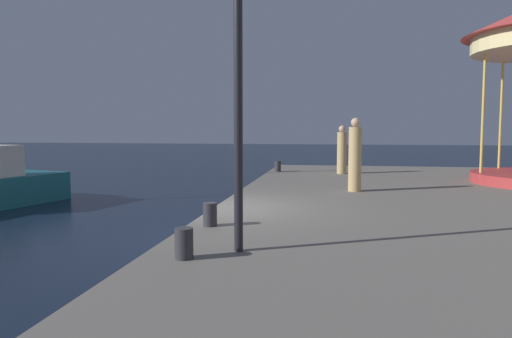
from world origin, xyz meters
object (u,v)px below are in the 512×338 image
object	(u,v)px
bollard_south	(210,214)
bollard_center	(278,166)
person_far_corner	(355,157)
bollard_north	(184,243)
lamp_post_mid_promenade	(238,33)
person_by_the_water	(342,151)

from	to	relation	value
bollard_south	bollard_center	bearing A→B (deg)	90.32
bollard_center	bollard_south	bearing A→B (deg)	-89.68
person_far_corner	bollard_north	bearing A→B (deg)	-108.67
lamp_post_mid_promenade	bollard_north	bearing A→B (deg)	-140.62
bollard_center	person_by_the_water	world-z (taller)	person_by_the_water
bollard_south	person_far_corner	xyz separation A→B (m)	(2.60, 5.02, 0.71)
lamp_post_mid_promenade	person_far_corner	bearing A→B (deg)	74.86
bollard_south	person_far_corner	size ratio (longest dim) A/B	0.21
person_by_the_water	person_far_corner	size ratio (longest dim) A/B	0.90
person_far_corner	bollard_center	bearing A→B (deg)	116.51
bollard_north	person_by_the_water	world-z (taller)	person_by_the_water
lamp_post_mid_promenade	bollard_center	size ratio (longest dim) A/B	10.70
person_by_the_water	person_far_corner	xyz separation A→B (m)	(0.29, -4.88, 0.09)
bollard_center	person_by_the_water	size ratio (longest dim) A/B	0.23
person_by_the_water	person_far_corner	bearing A→B (deg)	-86.63
lamp_post_mid_promenade	person_by_the_water	size ratio (longest dim) A/B	2.46
bollard_center	person_by_the_water	xyz separation A→B (m)	(2.37, -0.46, 0.61)
bollard_center	person_by_the_water	bearing A→B (deg)	-10.97
bollard_north	person_far_corner	size ratio (longest dim) A/B	0.21
bollard_center	bollard_north	bearing A→B (deg)	-88.81
lamp_post_mid_promenade	bollard_center	distance (m)	12.29
bollard_north	person_by_the_water	size ratio (longest dim) A/B	0.23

